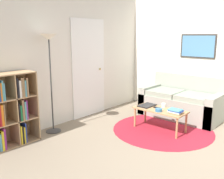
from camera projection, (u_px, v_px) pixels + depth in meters
name	position (u px, v px, depth m)	size (l,w,h in m)	color
ground_plane	(204.00, 170.00, 3.21)	(14.00, 14.00, 0.00)	gray
wall_back	(65.00, 57.00, 4.76)	(7.44, 0.11, 2.60)	silver
wall_right	(186.00, 54.00, 5.48)	(0.08, 5.78, 2.60)	silver
rug	(162.00, 129.00, 4.58)	(1.81, 1.81, 0.01)	maroon
bookshelf	(0.00, 111.00, 3.73)	(1.05, 0.34, 1.14)	tan
floor_lamp	(49.00, 51.00, 4.19)	(0.29, 0.29, 1.72)	#333333
couch	(182.00, 103.00, 5.29)	(0.85, 1.61, 0.86)	gray
coffee_table	(160.00, 112.00, 4.50)	(0.43, 0.94, 0.39)	#AD7F51
laptop	(147.00, 105.00, 4.71)	(0.35, 0.24, 0.02)	black
bowl	(159.00, 110.00, 4.36)	(0.12, 0.12, 0.05)	teal
book_stack_on_table	(176.00, 111.00, 4.25)	(0.17, 0.24, 0.07)	olive
cup	(163.00, 105.00, 4.60)	(0.07, 0.07, 0.08)	white
remote	(158.00, 108.00, 4.55)	(0.05, 0.16, 0.02)	black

